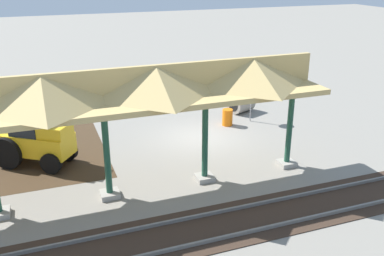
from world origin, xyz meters
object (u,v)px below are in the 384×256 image
object	(u,v)px
stop_sign	(252,91)
traffic_barrel	(227,117)
backhoe	(32,137)
concrete_pipe	(241,103)

from	to	relation	value
stop_sign	traffic_barrel	world-z (taller)	stop_sign
backhoe	concrete_pipe	size ratio (longest dim) A/B	3.00
stop_sign	backhoe	distance (m)	11.53
stop_sign	traffic_barrel	distance (m)	1.98
backhoe	concrete_pipe	bearing A→B (deg)	-164.90
backhoe	traffic_barrel	world-z (taller)	backhoe
stop_sign	concrete_pipe	size ratio (longest dim) A/B	1.46
stop_sign	concrete_pipe	bearing A→B (deg)	-97.32
stop_sign	concrete_pipe	distance (m)	2.01
concrete_pipe	traffic_barrel	bearing A→B (deg)	45.96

